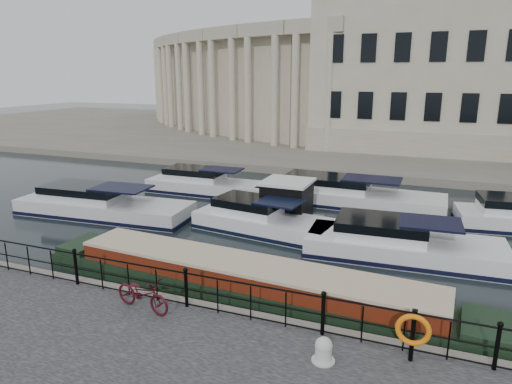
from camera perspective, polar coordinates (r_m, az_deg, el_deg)
ground_plane at (r=15.80m, az=-4.42°, el=-12.16°), size 160.00×160.00×0.00m
far_bank at (r=52.49m, az=14.40°, el=6.70°), size 120.00×42.00×0.55m
railing at (r=13.50m, az=-8.73°, el=-11.52°), size 24.14×0.14×1.22m
civic_building at (r=47.92m, az=13.03°, el=14.19°), size 53.55×31.84×16.85m
bicycle at (r=13.64m, az=-13.99°, el=-12.22°), size 2.00×1.00×1.01m
mooring_bollard at (r=11.38m, az=8.44°, el=-18.97°), size 0.55×0.55×0.62m
life_ring_post at (r=11.54m, az=19.05°, el=-16.06°), size 0.81×0.21×1.31m
narrowboat at (r=15.22m, az=-1.07°, el=-11.69°), size 15.51×3.05×1.56m
harbour_hut at (r=22.25m, az=3.88°, el=-1.47°), size 3.19×2.68×2.19m
cabin_cruisers at (r=23.17m, az=4.09°, el=-2.32°), size 27.82×9.89×1.99m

